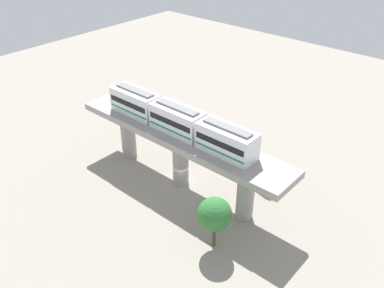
{
  "coord_description": "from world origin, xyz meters",
  "views": [
    {
      "loc": [
        29.92,
        27.92,
        30.77
      ],
      "look_at": [
        -2.5,
        -0.38,
        4.26
      ],
      "focal_mm": 38.76,
      "sensor_mm": 36.0,
      "label": 1
    }
  ],
  "objects": [
    {
      "name": "tree_near_viaduct",
      "position": [
        5.61,
        9.6,
        4.1
      ],
      "size": [
        3.4,
        3.4,
        5.82
      ],
      "color": "brown",
      "rests_on": "ground"
    },
    {
      "name": "parked_car_red",
      "position": [
        -10.77,
        -1.62,
        0.74
      ],
      "size": [
        2.71,
        4.5,
        1.76
      ],
      "rotation": [
        0.0,
        0.0,
        -0.23
      ],
      "color": "red",
      "rests_on": "ground"
    },
    {
      "name": "viaduct",
      "position": [
        0.0,
        0.0,
        5.41
      ],
      "size": [
        5.2,
        28.85,
        7.09
      ],
      "color": "#999691",
      "rests_on": "ground"
    },
    {
      "name": "train",
      "position": [
        0.0,
        -0.38,
        8.62
      ],
      "size": [
        2.64,
        20.5,
        3.24
      ],
      "color": "white",
      "rests_on": "viaduct"
    },
    {
      "name": "parked_car_orange",
      "position": [
        -5.92,
        7.94,
        0.74
      ],
      "size": [
        2.69,
        4.49,
        1.76
      ],
      "rotation": [
        0.0,
        0.0,
        -0.22
      ],
      "color": "orange",
      "rests_on": "ground"
    },
    {
      "name": "ground_plane",
      "position": [
        0.0,
        0.0,
        0.0
      ],
      "size": [
        120.0,
        120.0,
        0.0
      ],
      "primitive_type": "plane",
      "color": "gray"
    }
  ]
}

